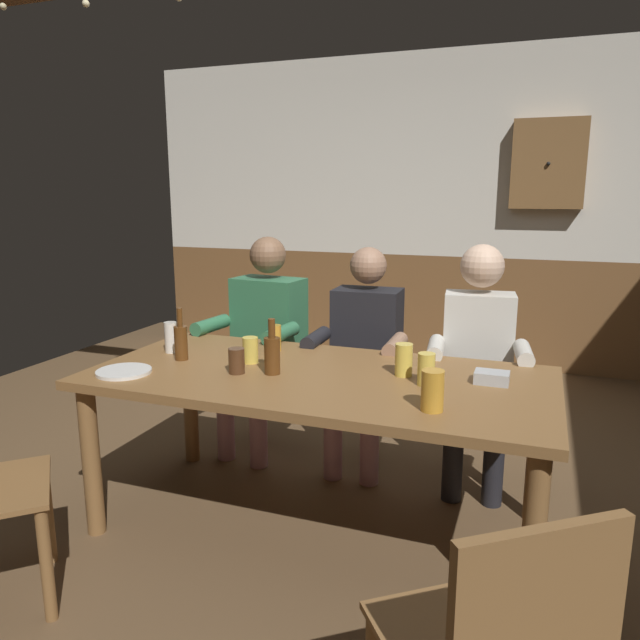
{
  "coord_description": "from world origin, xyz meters",
  "views": [
    {
      "loc": [
        0.88,
        -2.55,
        1.51
      ],
      "look_at": [
        0.0,
        -0.17,
        0.97
      ],
      "focal_mm": 33.56,
      "sensor_mm": 36.0,
      "label": 1
    }
  ],
  "objects": [
    {
      "name": "condiment_caddy",
      "position": [
        0.72,
        -0.07,
        0.76
      ],
      "size": [
        0.14,
        0.1,
        0.05
      ],
      "primitive_type": "cube",
      "color": "#B2B7BC",
      "rests_on": "dining_table"
    },
    {
      "name": "bottle_1",
      "position": [
        -0.19,
        -0.26,
        0.82
      ],
      "size": [
        0.07,
        0.07,
        0.25
      ],
      "color": "#593314",
      "rests_on": "dining_table"
    },
    {
      "name": "bottle_0",
      "position": [
        -0.69,
        -0.21,
        0.82
      ],
      "size": [
        0.06,
        0.06,
        0.25
      ],
      "color": "#593314",
      "rests_on": "dining_table"
    },
    {
      "name": "pint_glass_3",
      "position": [
        -0.81,
        -0.11,
        0.81
      ],
      "size": [
        0.06,
        0.06,
        0.15
      ],
      "primitive_type": "cylinder",
      "color": "white",
      "rests_on": "dining_table"
    },
    {
      "name": "dining_table",
      "position": [
        0.0,
        -0.19,
        0.64
      ],
      "size": [
        2.01,
        0.96,
        0.73
      ],
      "color": "brown",
      "rests_on": "ground_plane"
    },
    {
      "name": "back_wall_wainscot",
      "position": [
        0.0,
        2.81,
        0.48
      ],
      "size": [
        5.4,
        0.12,
        0.96
      ],
      "primitive_type": "cube",
      "color": "brown",
      "rests_on": "ground_plane"
    },
    {
      "name": "person_0",
      "position": [
        -0.61,
        0.53,
        0.7
      ],
      "size": [
        0.57,
        0.57,
        1.26
      ],
      "rotation": [
        0.0,
        0.0,
        3.03
      ],
      "color": "#33724C",
      "rests_on": "ground_plane"
    },
    {
      "name": "pint_glass_5",
      "position": [
        0.47,
        -0.19,
        0.8
      ],
      "size": [
        0.07,
        0.07,
        0.14
      ],
      "primitive_type": "cylinder",
      "color": "#E5C64C",
      "rests_on": "dining_table"
    },
    {
      "name": "ground_plane",
      "position": [
        0.0,
        0.0,
        0.0
      ],
      "size": [
        6.59,
        6.59,
        0.0
      ],
      "primitive_type": "plane",
      "color": "brown"
    },
    {
      "name": "pint_glass_2",
      "position": [
        -0.36,
        -0.14,
        0.79
      ],
      "size": [
        0.07,
        0.07,
        0.12
      ],
      "primitive_type": "cylinder",
      "color": "#E5C64C",
      "rests_on": "dining_table"
    },
    {
      "name": "person_2",
      "position": [
        0.61,
        0.52,
        0.69
      ],
      "size": [
        0.52,
        0.54,
        1.25
      ],
      "rotation": [
        0.0,
        0.0,
        3.26
      ],
      "color": "silver",
      "rests_on": "ground_plane"
    },
    {
      "name": "person_1",
      "position": [
        0.0,
        0.53,
        0.67
      ],
      "size": [
        0.51,
        0.53,
        1.22
      ],
      "rotation": [
        0.0,
        0.0,
        3.17
      ],
      "color": "black",
      "rests_on": "ground_plane"
    },
    {
      "name": "plate_0",
      "position": [
        -0.81,
        -0.48,
        0.74
      ],
      "size": [
        0.24,
        0.24,
        0.01
      ],
      "primitive_type": "cylinder",
      "color": "white",
      "rests_on": "dining_table"
    },
    {
      "name": "back_wall_upper",
      "position": [
        0.0,
        2.81,
        1.82
      ],
      "size": [
        5.4,
        0.12,
        1.71
      ],
      "primitive_type": "cube",
      "color": "silver"
    },
    {
      "name": "pint_glass_6",
      "position": [
        -0.34,
        0.1,
        0.8
      ],
      "size": [
        0.06,
        0.06,
        0.13
      ],
      "primitive_type": "cylinder",
      "color": "gold",
      "rests_on": "dining_table"
    },
    {
      "name": "wall_dart_cabinet",
      "position": [
        0.88,
        2.68,
        1.73
      ],
      "size": [
        0.56,
        0.15,
        0.7
      ],
      "color": "brown"
    },
    {
      "name": "pint_glass_1",
      "position": [
        0.36,
        -0.09,
        0.8
      ],
      "size": [
        0.08,
        0.08,
        0.14
      ],
      "primitive_type": "cylinder",
      "color": "#E5C64C",
      "rests_on": "dining_table"
    },
    {
      "name": "pint_glass_0",
      "position": [
        0.55,
        -0.47,
        0.81
      ],
      "size": [
        0.08,
        0.08,
        0.15
      ],
      "primitive_type": "cylinder",
      "color": "gold",
      "rests_on": "dining_table"
    },
    {
      "name": "pint_glass_4",
      "position": [
        -0.34,
        -0.31,
        0.79
      ],
      "size": [
        0.07,
        0.07,
        0.11
      ],
      "primitive_type": "cylinder",
      "color": "#4C2D19",
      "rests_on": "dining_table"
    }
  ]
}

